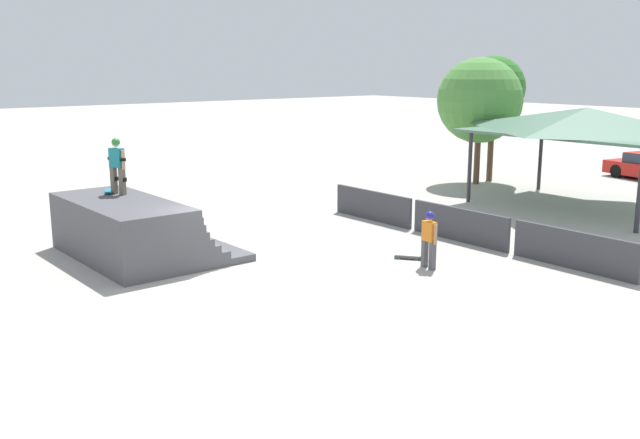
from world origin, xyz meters
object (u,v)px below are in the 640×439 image
(skateboard_on_deck, at_px, (108,191))
(skateboard_on_ground, at_px, (410,257))
(bystander_walking, at_px, (429,235))
(tree_beside_pavilion, at_px, (494,88))
(skater_on_deck, at_px, (117,162))
(tree_far_back, at_px, (480,101))

(skateboard_on_deck, relative_size, skateboard_on_ground, 1.03)
(bystander_walking, xyz_separation_m, tree_beside_pavilion, (-8.40, 13.33, 3.42))
(bystander_walking, bearing_deg, skater_on_deck, 46.95)
(skater_on_deck, bearing_deg, tree_beside_pavilion, 74.51)
(skateboard_on_deck, distance_m, bystander_walking, 9.55)
(tree_beside_pavilion, xyz_separation_m, tree_far_back, (0.18, -1.19, -0.52))
(skateboard_on_ground, bearing_deg, skateboard_on_deck, -173.24)
(skateboard_on_deck, distance_m, tree_far_back, 18.07)
(skater_on_deck, relative_size, skateboard_on_ground, 2.12)
(skateboard_on_ground, distance_m, tree_far_back, 14.43)
(skater_on_deck, xyz_separation_m, skateboard_on_deck, (-0.38, -0.16, -0.89))
(skateboard_on_ground, height_order, tree_beside_pavilion, tree_beside_pavilion)
(bystander_walking, height_order, skateboard_on_ground, bystander_walking)
(skateboard_on_ground, height_order, tree_far_back, tree_far_back)
(skateboard_on_deck, bearing_deg, bystander_walking, 61.71)
(skateboard_on_ground, xyz_separation_m, tree_beside_pavilion, (-7.46, 13.07, 4.29))
(tree_beside_pavilion, height_order, tree_far_back, tree_beside_pavilion)
(skateboard_on_deck, xyz_separation_m, bystander_walking, (7.54, 5.80, -0.81))
(skater_on_deck, distance_m, skateboard_on_ground, 8.95)
(skater_on_deck, height_order, bystander_walking, skater_on_deck)
(skateboard_on_deck, bearing_deg, skater_on_deck, 46.69)
(skateboard_on_deck, relative_size, bystander_walking, 0.51)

